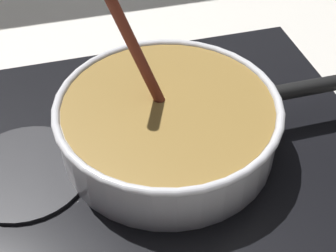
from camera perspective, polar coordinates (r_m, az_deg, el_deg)
ground at (r=0.62m, az=4.63°, el=-13.47°), size 2.40×1.60×0.04m
hob_plate at (r=0.68m, az=0.00°, el=-2.60°), size 0.56×0.48×0.01m
burner_ring at (r=0.67m, az=0.00°, el=-2.01°), size 0.17×0.17×0.01m
spare_burner at (r=0.66m, az=-16.30°, el=-5.12°), size 0.17×0.17×0.01m
cooking_pan at (r=0.65m, az=0.09°, el=0.38°), size 0.44×0.30×0.33m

